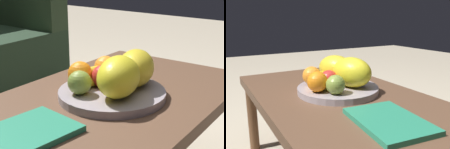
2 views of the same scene
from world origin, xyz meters
The scene contains 10 objects.
coffee_table centered at (0.00, 0.00, 0.36)m, with size 1.08×0.61×0.41m.
fruit_bowl centered at (0.04, -0.01, 0.42)m, with size 0.33×0.33×0.03m, color #9F939A.
melon_large_front centered at (0.01, -0.06, 0.49)m, with size 0.17×0.12×0.12m, color yellow.
melon_smaller_beside centered at (0.12, -0.04, 0.49)m, with size 0.17×0.12×0.12m, color yellow.
orange_front centered at (0.02, 0.10, 0.47)m, with size 0.08×0.08×0.08m, color orange.
orange_left centered at (0.12, 0.07, 0.47)m, with size 0.08×0.08×0.08m, color orange.
apple_front centered at (0.05, 0.03, 0.47)m, with size 0.07×0.07×0.07m, color red.
apple_left centered at (-0.04, 0.05, 0.47)m, with size 0.07×0.07×0.07m, color olive.
banana_bunch centered at (0.07, 0.07, 0.46)m, with size 0.16×0.10×0.06m.
magazine centered at (-0.29, 0.01, 0.42)m, with size 0.25×0.18×0.02m, color #298663.
Camera 2 is at (-0.77, 0.46, 0.71)m, focal length 38.36 mm.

